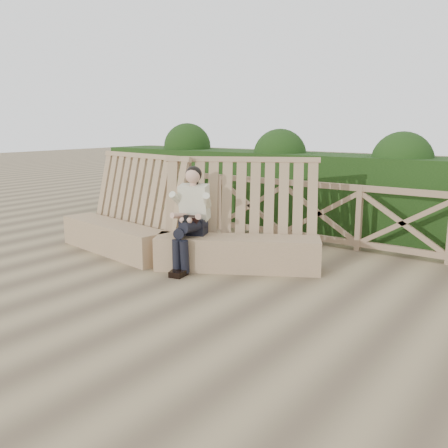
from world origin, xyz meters
The scene contains 5 objects.
ground centered at (0.00, 0.00, 0.00)m, with size 60.00×60.00×0.00m, color brown.
bench centered at (-1.39, 1.28, 0.41)m, with size 4.57×1.84×1.62m.
woman centered at (-0.88, 1.09, 0.80)m, with size 0.56×0.94×1.49m.
guardrail centered at (0.00, 3.50, 0.55)m, with size 10.10×0.09×1.10m.
hedge centered at (0.00, 4.70, 0.75)m, with size 12.00×1.20×1.50m, color black.
Camera 1 is at (3.70, -4.37, 2.11)m, focal length 40.00 mm.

